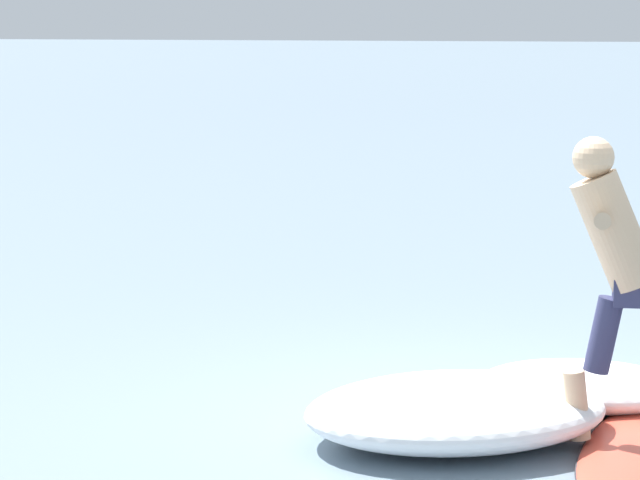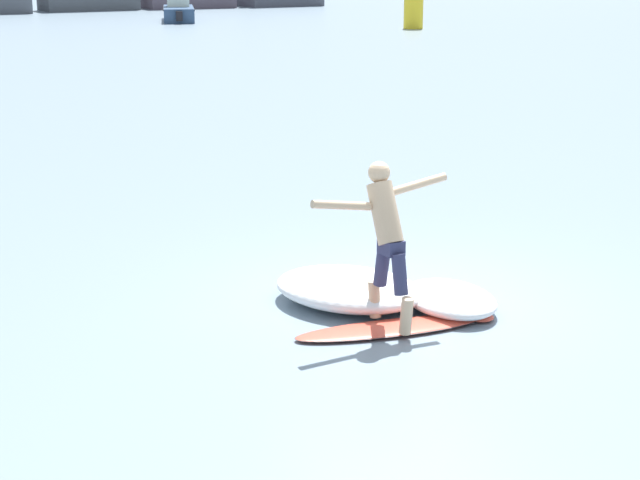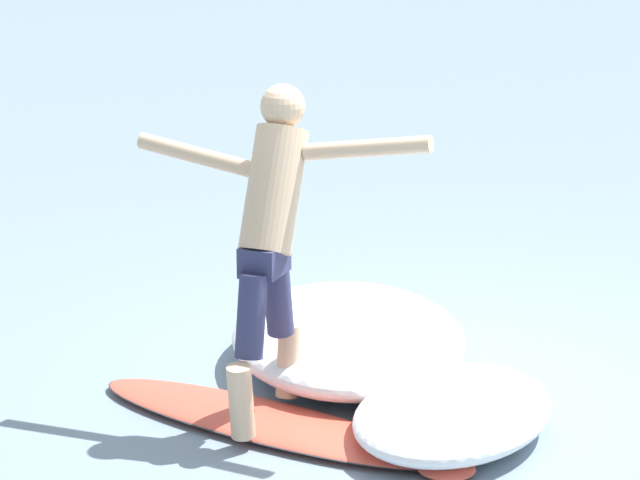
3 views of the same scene
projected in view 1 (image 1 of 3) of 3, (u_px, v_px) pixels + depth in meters
The scene contains 5 objects.
ground_plane at pixel (470, 411), 9.70m from camera, with size 200.00×200.00×0.00m, color gray.
surfboard at pixel (632, 445), 8.84m from camera, with size 2.38×0.87×0.20m.
surfer at pixel (618, 262), 8.65m from camera, with size 1.68×0.82×1.78m.
wave_foam_at_tail at pixel (456, 411), 9.01m from camera, with size 2.08×2.28×0.37m.
wave_foam_at_nose at pixel (584, 386), 9.77m from camera, with size 1.10×1.44×0.28m.
Camera 1 is at (-9.44, -0.74, 2.58)m, focal length 85.00 mm.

